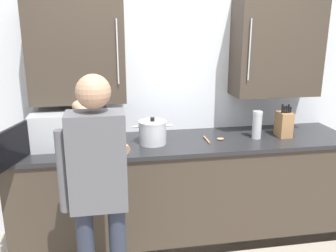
{
  "coord_description": "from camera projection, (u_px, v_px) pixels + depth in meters",
  "views": [
    {
      "loc": [
        -0.64,
        -2.1,
        1.91
      ],
      "look_at": [
        -0.15,
        0.75,
        1.07
      ],
      "focal_mm": 39.08,
      "sensor_mm": 36.0,
      "label": 1
    }
  ],
  "objects": [
    {
      "name": "back_wall_tiled",
      "position": [
        177.0,
        82.0,
        3.3
      ],
      "size": [
        4.08,
        0.44,
        2.5
      ],
      "color": "silver",
      "rests_on": "ground_plane"
    },
    {
      "name": "counter_unit",
      "position": [
        184.0,
        190.0,
        3.25
      ],
      "size": [
        2.92,
        0.68,
        0.92
      ],
      "color": "#3D3328",
      "rests_on": "ground_plane"
    },
    {
      "name": "microwave_oven",
      "position": [
        65.0,
        129.0,
        2.96
      ],
      "size": [
        0.74,
        0.79,
        0.29
      ],
      "color": "#B7BABF",
      "rests_on": "counter_unit"
    },
    {
      "name": "knife_block",
      "position": [
        284.0,
        124.0,
        3.21
      ],
      "size": [
        0.11,
        0.15,
        0.3
      ],
      "color": "#A37547",
      "rests_on": "counter_unit"
    },
    {
      "name": "thermos_flask",
      "position": [
        257.0,
        125.0,
        3.15
      ],
      "size": [
        0.08,
        0.08,
        0.24
      ],
      "color": "#B7BABF",
      "rests_on": "counter_unit"
    },
    {
      "name": "wooden_spoon",
      "position": [
        214.0,
        139.0,
        3.13
      ],
      "size": [
        0.16,
        0.18,
        0.02
      ],
      "color": "tan",
      "rests_on": "counter_unit"
    },
    {
      "name": "stock_pot",
      "position": [
        153.0,
        132.0,
        3.02
      ],
      "size": [
        0.33,
        0.23,
        0.22
      ],
      "color": "#B7BABF",
      "rests_on": "counter_unit"
    },
    {
      "name": "person_figure",
      "position": [
        97.0,
        182.0,
        2.21
      ],
      "size": [
        0.44,
        0.61,
        1.63
      ],
      "color": "#282D3D",
      "rests_on": "ground_plane"
    }
  ]
}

